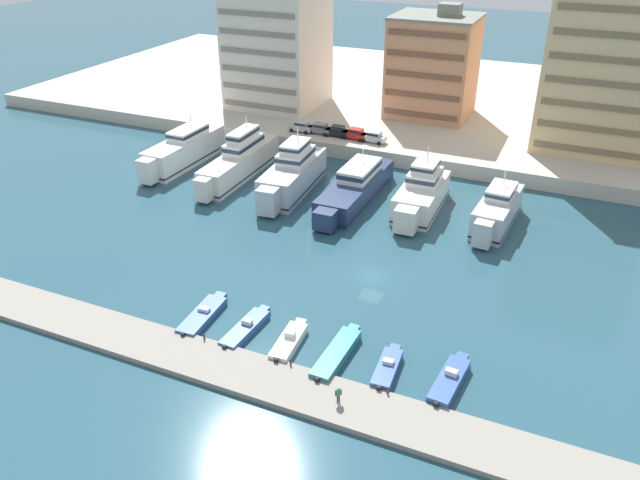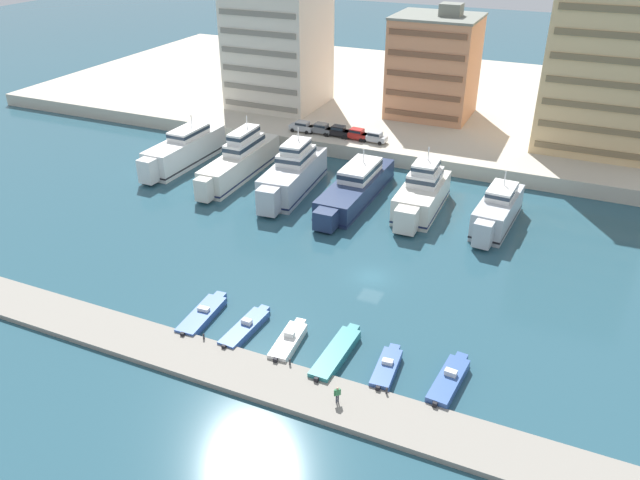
{
  "view_description": "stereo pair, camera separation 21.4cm",
  "coord_description": "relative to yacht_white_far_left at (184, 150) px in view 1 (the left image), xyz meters",
  "views": [
    {
      "loc": [
        18.44,
        -55.99,
        36.9
      ],
      "look_at": [
        -6.86,
        1.37,
        2.5
      ],
      "focal_mm": 35.0,
      "sensor_mm": 36.0,
      "label": 1
    },
    {
      "loc": [
        18.64,
        -55.9,
        36.9
      ],
      "look_at": [
        -6.86,
        1.37,
        2.5
      ],
      "focal_mm": 35.0,
      "sensor_mm": 36.0,
      "label": 2
    }
  ],
  "objects": [
    {
      "name": "quay_promenade",
      "position": [
        38.33,
        47.06,
        -1.18
      ],
      "size": [
        180.0,
        70.0,
        2.29
      ],
      "primitive_type": "cube",
      "color": "beige",
      "rests_on": "ground"
    },
    {
      "name": "motorboat_blue_left",
      "position": [
        30.51,
        -34.07,
        -1.93
      ],
      "size": [
        2.14,
        7.57,
        1.21
      ],
      "color": "#33569E",
      "rests_on": "ground"
    },
    {
      "name": "motorboat_blue_far_left",
      "position": [
        25.53,
        -33.93,
        -1.93
      ],
      "size": [
        2.45,
        7.89,
        1.12
      ],
      "color": "#33569E",
      "rests_on": "ground"
    },
    {
      "name": "motorboat_blue_center_right",
      "position": [
        50.37,
        -33.61,
        -1.82
      ],
      "size": [
        2.44,
        7.48,
        1.46
      ],
      "color": "#33569E",
      "rests_on": "ground"
    },
    {
      "name": "motorboat_blue_center",
      "position": [
        44.94,
        -34.21,
        -1.87
      ],
      "size": [
        2.1,
        6.33,
        1.24
      ],
      "color": "#33569E",
      "rests_on": "ground"
    },
    {
      "name": "yacht_ivory_left",
      "position": [
        10.46,
        -0.6,
        0.18
      ],
      "size": [
        4.22,
        21.45,
        8.63
      ],
      "color": "silver",
      "rests_on": "ground"
    },
    {
      "name": "car_silver_center",
      "position": [
        25.97,
        15.51,
        0.94
      ],
      "size": [
        4.21,
        2.15,
        1.8
      ],
      "color": "#B7BCC1",
      "rests_on": "quay_promenade"
    },
    {
      "name": "car_black_mid_left",
      "position": [
        19.47,
        15.82,
        0.94
      ],
      "size": [
        4.12,
        1.95,
        1.8
      ],
      "color": "black",
      "rests_on": "quay_promenade"
    },
    {
      "name": "bollard_east_mid",
      "position": [
        45.96,
        -37.27,
        -1.48
      ],
      "size": [
        0.2,
        0.2,
        0.61
      ],
      "color": "#2D2D33",
      "rests_on": "pier_dock"
    },
    {
      "name": "car_red_center_left",
      "position": [
        22.75,
        15.69,
        0.94
      ],
      "size": [
        4.24,
        2.22,
        1.8
      ],
      "color": "red",
      "rests_on": "quay_promenade"
    },
    {
      "name": "motorboat_teal_center_left",
      "position": [
        40.09,
        -34.17,
        -1.86
      ],
      "size": [
        2.1,
        8.73,
        0.94
      ],
      "color": "teal",
      "rests_on": "ground"
    },
    {
      "name": "yacht_white_far_left",
      "position": [
        0.0,
        0.0,
        0.0
      ],
      "size": [
        4.65,
        19.34,
        7.28
      ],
      "color": "white",
      "rests_on": "ground"
    },
    {
      "name": "bollard_west_mid",
      "position": [
        36.92,
        -37.27,
        -1.48
      ],
      "size": [
        0.2,
        0.2,
        0.61
      ],
      "color": "#2D2D33",
      "rests_on": "pier_dock"
    },
    {
      "name": "yacht_silver_center_right",
      "position": [
        48.61,
        -1.59,
        -0.24
      ],
      "size": [
        4.77,
        14.94,
        6.79
      ],
      "color": "silver",
      "rests_on": "ground"
    },
    {
      "name": "car_silver_far_left",
      "position": [
        13.03,
        15.48,
        0.94
      ],
      "size": [
        4.13,
        1.98,
        1.8
      ],
      "color": "#B7BCC1",
      "rests_on": "quay_promenade"
    },
    {
      "name": "apartment_block_left",
      "position": [
        30.21,
        33.71,
        8.7
      ],
      "size": [
        14.49,
        12.72,
        19.31
      ],
      "color": "tan",
      "rests_on": "quay_promenade"
    },
    {
      "name": "yacht_ivory_center",
      "position": [
        38.58,
        -1.14,
        0.07
      ],
      "size": [
        5.17,
        15.86,
        8.32
      ],
      "color": "silver",
      "rests_on": "ground"
    },
    {
      "name": "ground_plane",
      "position": [
        38.33,
        -19.79,
        -2.33
      ],
      "size": [
        400.0,
        400.0,
        0.0
      ],
      "primitive_type": "plane",
      "color": "#285160"
    },
    {
      "name": "apartment_block_mid_left",
      "position": [
        58.95,
        29.43,
        13.53
      ],
      "size": [
        19.64,
        17.75,
        29.04
      ],
      "color": "#E0BC84",
      "rests_on": "quay_promenade"
    },
    {
      "name": "yacht_navy_center_left",
      "position": [
        29.3,
        -1.42,
        -0.49
      ],
      "size": [
        5.05,
        21.77,
        6.42
      ],
      "color": "navy",
      "rests_on": "ground"
    },
    {
      "name": "motorboat_white_mid_left",
      "position": [
        35.32,
        -34.32,
        -1.86
      ],
      "size": [
        2.24,
        6.69,
        1.45
      ],
      "color": "white",
      "rests_on": "ground"
    },
    {
      "name": "bollard_west",
      "position": [
        27.89,
        -37.27,
        -1.48
      ],
      "size": [
        0.2,
        0.2,
        0.61
      ],
      "color": "#2D2D33",
      "rests_on": "pier_dock"
    },
    {
      "name": "car_grey_left",
      "position": [
        16.35,
        15.83,
        0.94
      ],
      "size": [
        4.2,
        2.12,
        1.8
      ],
      "color": "slate",
      "rests_on": "quay_promenade"
    },
    {
      "name": "pedestrian_near_edge",
      "position": [
        42.59,
        -39.9,
        -0.87
      ],
      "size": [
        0.47,
        0.45,
        1.58
      ],
      "color": "#282D3D",
      "rests_on": "pier_dock"
    },
    {
      "name": "pier_dock",
      "position": [
        38.33,
        -39.64,
        -2.07
      ],
      "size": [
        120.0,
        5.24,
        0.52
      ],
      "primitive_type": "cube",
      "color": "gray",
      "rests_on": "ground"
    },
    {
      "name": "apartment_block_far_left",
      "position": [
        2.11,
        28.62,
        12.95
      ],
      "size": [
        16.29,
        15.38,
        27.86
      ],
      "color": "silver",
      "rests_on": "quay_promenade"
    },
    {
      "name": "yacht_silver_mid_left",
      "position": [
        20.11,
        -2.44,
        0.3
      ],
      "size": [
        5.96,
        18.66,
        8.75
      ],
      "color": "silver",
      "rests_on": "ground"
    }
  ]
}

